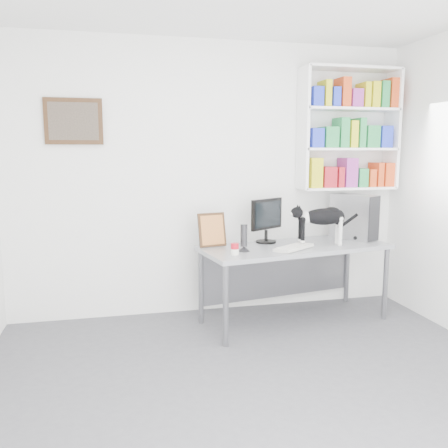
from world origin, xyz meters
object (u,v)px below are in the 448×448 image
object	(u,v)px
desk	(294,283)
speaker	(244,237)
bookshelf	(349,129)
cat	(322,226)
soup_can	(235,249)
keyboard	(294,247)
monitor	(266,220)
leaning_print	(212,229)
pc_tower	(354,217)

from	to	relation	value
desk	speaker	size ratio (longest dim) A/B	7.13
bookshelf	cat	size ratio (longest dim) A/B	2.07
desk	cat	xyz separation A→B (m)	(0.24, -0.05, 0.56)
desk	cat	world-z (taller)	cat
cat	bookshelf	bearing A→B (deg)	46.52
soup_can	desk	bearing A→B (deg)	22.11
bookshelf	soup_can	size ratio (longest dim) A/B	12.25
keyboard	cat	size ratio (longest dim) A/B	0.71
keyboard	soup_can	world-z (taller)	soup_can
bookshelf	cat	distance (m)	1.11
monitor	speaker	world-z (taller)	monitor
keyboard	cat	xyz separation A→B (m)	(0.32, 0.11, 0.17)
monitor	leaning_print	distance (m)	0.56
pc_tower	speaker	bearing A→B (deg)	166.09
leaning_print	cat	bearing A→B (deg)	-20.67
soup_can	leaning_print	bearing A→B (deg)	106.26
monitor	keyboard	size ratio (longest dim) A/B	1.04
desk	leaning_print	size ratio (longest dim) A/B	5.48
cat	keyboard	bearing A→B (deg)	-157.06
pc_tower	speaker	distance (m)	1.30
desk	soup_can	xyz separation A→B (m)	(-0.66, -0.27, 0.42)
desk	keyboard	world-z (taller)	keyboard
desk	speaker	world-z (taller)	speaker
leaning_print	cat	size ratio (longest dim) A/B	0.55
cat	monitor	bearing A→B (deg)	156.31
pc_tower	soup_can	xyz separation A→B (m)	(-1.36, -0.46, -0.18)
monitor	leaning_print	size ratio (longest dim) A/B	1.34
desk	monitor	bearing A→B (deg)	129.90
monitor	cat	size ratio (longest dim) A/B	0.73
pc_tower	leaning_print	size ratio (longest dim) A/B	1.39
bookshelf	cat	world-z (taller)	bookshelf
soup_can	pc_tower	bearing A→B (deg)	18.77
pc_tower	cat	bearing A→B (deg)	179.20
monitor	cat	bearing A→B (deg)	-58.22
speaker	monitor	bearing A→B (deg)	61.04
keyboard	leaning_print	world-z (taller)	leaning_print
keyboard	pc_tower	xyz separation A→B (m)	(0.78, 0.36, 0.21)
desk	pc_tower	bearing A→B (deg)	5.59
speaker	pc_tower	bearing A→B (deg)	29.55
bookshelf	soup_can	bearing A→B (deg)	-154.69
desk	soup_can	size ratio (longest dim) A/B	17.69
pc_tower	cat	size ratio (longest dim) A/B	0.76
bookshelf	speaker	bearing A→B (deg)	-157.49
keyboard	speaker	xyz separation A→B (m)	(-0.47, 0.02, 0.11)
bookshelf	desk	bearing A→B (deg)	-151.84
desk	speaker	xyz separation A→B (m)	(-0.55, -0.14, 0.50)
pc_tower	leaning_print	distance (m)	1.48
bookshelf	soup_can	distance (m)	1.84
desk	cat	distance (m)	0.61
monitor	keyboard	bearing A→B (deg)	-98.17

